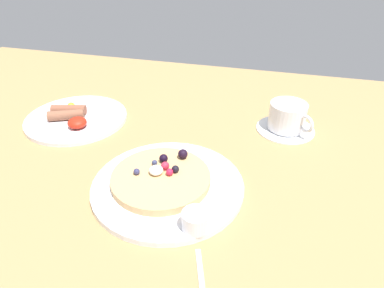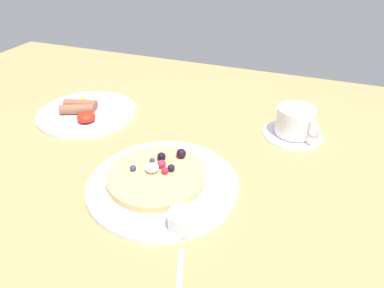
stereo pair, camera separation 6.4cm
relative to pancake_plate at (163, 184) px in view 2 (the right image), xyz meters
The scene contains 8 objects.
ground_plane 8.92cm from the pancake_plate, 128.63° to the left, with size 177.38×122.56×3.00cm, color #A58151.
pancake_plate is the anchor object (origin of this frame).
pancake_with_berries 2.08cm from the pancake_plate, 164.98° to the left, with size 19.10×19.10×3.51cm.
syrup_ramekin 12.70cm from the pancake_plate, 50.98° to the right, with size 4.45×4.45×3.32cm.
breakfast_plate 37.06cm from the pancake_plate, 147.59° to the left, with size 25.66×25.66×1.05cm, color white.
fried_breakfast 37.21cm from the pancake_plate, 149.58° to the left, with size 12.49×13.57×2.77cm.
coffee_saucer 35.57cm from the pancake_plate, 53.37° to the left, with size 14.14×14.14×0.66cm, color white.
coffee_cup 35.72cm from the pancake_plate, 53.12° to the left, with size 10.46×9.73×6.46cm.
Camera 2 is at (28.78, -52.91, 43.12)cm, focal length 32.04 mm.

